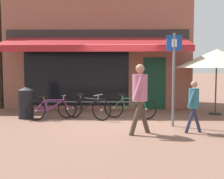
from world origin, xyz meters
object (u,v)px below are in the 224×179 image
(bicycle_black, at_px, (87,108))
(parking_sign, at_px, (174,70))
(pedestrian_child, at_px, (194,101))
(litter_bin, at_px, (26,103))
(pedestrian_adult, at_px, (140,91))
(bicycle_purple, at_px, (52,109))
(cafe_parasol, at_px, (217,59))
(bicycle_green, at_px, (130,107))

(bicycle_black, height_order, parking_sign, parking_sign)
(bicycle_black, height_order, pedestrian_child, pedestrian_child)
(bicycle_black, xyz_separation_m, pedestrian_child, (2.97, -1.87, 0.45))
(litter_bin, height_order, parking_sign, parking_sign)
(bicycle_black, bearing_deg, litter_bin, -155.77)
(parking_sign, bearing_deg, bicycle_black, 157.46)
(pedestrian_adult, distance_m, pedestrian_child, 1.44)
(bicycle_purple, bearing_deg, cafe_parasol, -12.61)
(pedestrian_adult, xyz_separation_m, cafe_parasol, (3.00, 3.09, 0.92))
(bicycle_purple, relative_size, parking_sign, 0.60)
(bicycle_black, distance_m, parking_sign, 3.08)
(litter_bin, xyz_separation_m, cafe_parasol, (6.61, 0.93, 1.49))
(pedestrian_adult, distance_m, parking_sign, 1.50)
(pedestrian_child, xyz_separation_m, cafe_parasol, (1.59, 2.93, 1.19))
(litter_bin, bearing_deg, pedestrian_child, -21.65)
(pedestrian_child, distance_m, parking_sign, 1.17)
(parking_sign, height_order, cafe_parasol, parking_sign)
(litter_bin, distance_m, parking_sign, 4.93)
(parking_sign, xyz_separation_m, cafe_parasol, (1.96, 2.14, 0.40))
(pedestrian_child, height_order, parking_sign, parking_sign)
(pedestrian_child, distance_m, cafe_parasol, 3.54)
(pedestrian_adult, relative_size, pedestrian_child, 1.32)
(bicycle_black, distance_m, litter_bin, 2.06)
(pedestrian_adult, bearing_deg, pedestrian_child, -2.69)
(parking_sign, bearing_deg, litter_bin, 165.44)
(bicycle_green, bearing_deg, bicycle_purple, -159.56)
(litter_bin, xyz_separation_m, parking_sign, (4.65, -1.21, 1.09))
(cafe_parasol, bearing_deg, parking_sign, -132.49)
(bicycle_green, height_order, litter_bin, litter_bin)
(bicycle_black, height_order, litter_bin, litter_bin)
(bicycle_green, xyz_separation_m, litter_bin, (-3.46, -0.03, 0.16))
(bicycle_black, relative_size, pedestrian_child, 1.19)
(parking_sign, distance_m, cafe_parasol, 2.93)
(bicycle_purple, distance_m, bicycle_black, 1.15)
(parking_sign, bearing_deg, bicycle_purple, 164.46)
(pedestrian_adult, relative_size, litter_bin, 1.71)
(pedestrian_adult, xyz_separation_m, litter_bin, (-3.62, 2.16, -0.57))
(bicycle_black, distance_m, bicycle_green, 1.42)
(pedestrian_child, xyz_separation_m, litter_bin, (-5.02, 1.99, -0.31))
(pedestrian_child, distance_m, litter_bin, 5.41)
(pedestrian_adult, distance_m, litter_bin, 4.25)
(bicycle_green, relative_size, pedestrian_child, 1.27)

